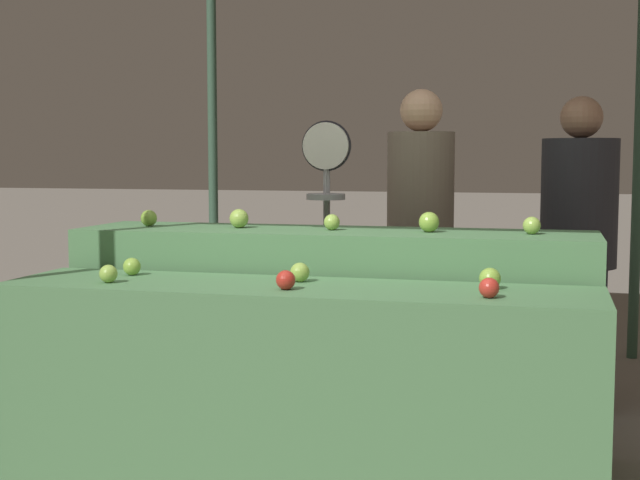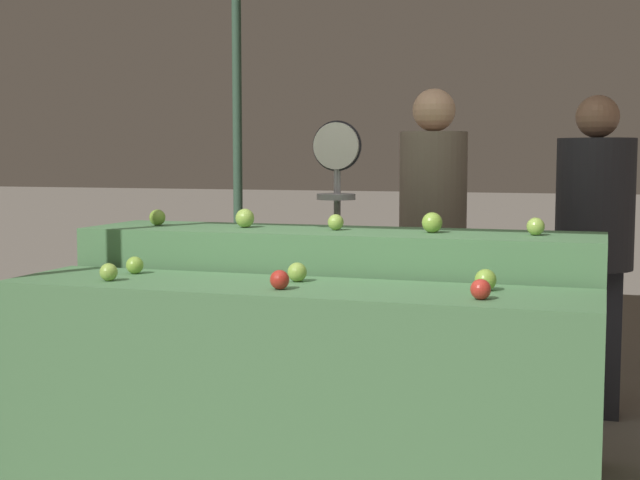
{
  "view_description": "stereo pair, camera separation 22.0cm",
  "coord_description": "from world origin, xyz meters",
  "px_view_note": "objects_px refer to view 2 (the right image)",
  "views": [
    {
      "loc": [
        0.94,
        -3.27,
        1.37
      ],
      "look_at": [
        0.02,
        0.3,
        1.02
      ],
      "focal_mm": 50.0,
      "sensor_mm": 36.0,
      "label": 1
    },
    {
      "loc": [
        1.15,
        -3.21,
        1.37
      ],
      "look_at": [
        0.02,
        0.3,
        1.02
      ],
      "focal_mm": 50.0,
      "sensor_mm": 36.0,
      "label": 2
    }
  ],
  "objects_px": {
    "person_vendor_at_scale": "(433,226)",
    "person_customer_left": "(594,235)",
    "wooden_crate_side": "(2,403)",
    "produce_scale": "(337,205)"
  },
  "relations": [
    {
      "from": "person_customer_left",
      "to": "person_vendor_at_scale",
      "type": "bearing_deg",
      "value": 10.56
    },
    {
      "from": "person_customer_left",
      "to": "wooden_crate_side",
      "type": "height_order",
      "value": "person_customer_left"
    },
    {
      "from": "person_customer_left",
      "to": "wooden_crate_side",
      "type": "relative_size",
      "value": 4.08
    },
    {
      "from": "person_vendor_at_scale",
      "to": "wooden_crate_side",
      "type": "relative_size",
      "value": 4.18
    },
    {
      "from": "wooden_crate_side",
      "to": "produce_scale",
      "type": "bearing_deg",
      "value": 34.26
    },
    {
      "from": "person_vendor_at_scale",
      "to": "person_customer_left",
      "type": "bearing_deg",
      "value": -164.26
    },
    {
      "from": "person_vendor_at_scale",
      "to": "person_customer_left",
      "type": "xyz_separation_m",
      "value": [
        0.82,
        0.16,
        -0.04
      ]
    },
    {
      "from": "produce_scale",
      "to": "person_vendor_at_scale",
      "type": "relative_size",
      "value": 0.9
    },
    {
      "from": "person_vendor_at_scale",
      "to": "person_customer_left",
      "type": "height_order",
      "value": "person_vendor_at_scale"
    },
    {
      "from": "produce_scale",
      "to": "person_vendor_at_scale",
      "type": "xyz_separation_m",
      "value": [
        0.45,
        0.29,
        -0.12
      ]
    }
  ]
}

